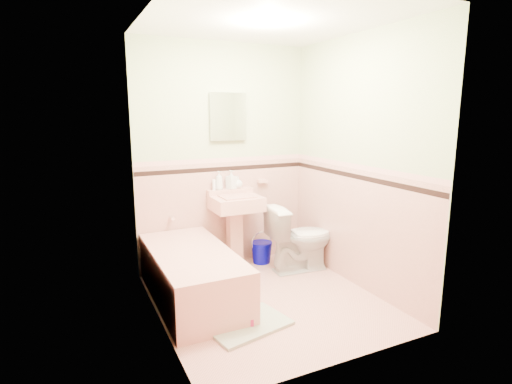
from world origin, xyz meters
name	(u,v)px	position (x,y,z in m)	size (l,w,h in m)	color
floor	(267,300)	(0.00, 0.00, 0.00)	(2.20, 2.20, 0.00)	#DD9F91
ceiling	(269,20)	(0.00, 0.00, 2.50)	(2.20, 2.20, 0.00)	white
wall_back	(224,157)	(0.00, 1.10, 1.25)	(2.50, 2.50, 0.00)	beige
wall_front	(346,190)	(0.00, -1.10, 1.25)	(2.50, 2.50, 0.00)	beige
wall_left	(155,177)	(-1.00, 0.00, 1.25)	(2.50, 2.50, 0.00)	beige
wall_right	(358,163)	(1.00, 0.00, 1.25)	(2.50, 2.50, 0.00)	beige
wainscot_back	(225,213)	(0.00, 1.09, 0.60)	(2.00, 2.00, 0.00)	#E0A496
wainscot_front	(340,284)	(0.00, -1.09, 0.60)	(2.00, 2.00, 0.00)	#E0A496
wainscot_left	(160,255)	(-0.99, 0.00, 0.60)	(2.20, 2.20, 0.00)	#E0A496
wainscot_right	(354,227)	(0.99, 0.00, 0.60)	(2.20, 2.20, 0.00)	#E0A496
accent_back	(224,169)	(0.00, 1.08, 1.12)	(2.00, 2.00, 0.00)	black
accent_front	(343,209)	(0.00, -1.08, 1.12)	(2.00, 2.00, 0.00)	black
accent_left	(158,193)	(-0.98, 0.00, 1.12)	(2.20, 2.20, 0.00)	black
accent_right	(356,176)	(0.98, 0.00, 1.12)	(2.20, 2.20, 0.00)	black
cap_back	(224,160)	(0.00, 1.08, 1.22)	(2.00, 2.00, 0.00)	#DDA199
cap_front	(344,194)	(0.00, -1.08, 1.22)	(2.00, 2.00, 0.00)	#DDA199
cap_left	(157,180)	(-0.98, 0.00, 1.22)	(2.20, 2.20, 0.00)	#DDA199
cap_right	(356,166)	(0.98, 0.00, 1.22)	(2.20, 2.20, 0.00)	#DDA199
bathtub	(192,277)	(-0.63, 0.33, 0.23)	(0.70, 1.50, 0.45)	#D8998B
tub_faucet	(172,217)	(-0.63, 1.05, 0.63)	(0.04, 0.04, 0.12)	silver
sink	(237,233)	(0.05, 0.86, 0.42)	(0.53, 0.48, 0.84)	#D8998B
sink_faucet	(231,184)	(0.05, 1.00, 0.95)	(0.02, 0.02, 0.10)	silver
medicine_cabinet	(228,117)	(0.05, 1.07, 1.70)	(0.42, 0.04, 0.52)	white
soap_dish	(262,181)	(0.47, 1.06, 0.95)	(0.12, 0.07, 0.04)	#D8998B
soap_bottle_left	(219,180)	(-0.08, 1.04, 1.00)	(0.08, 0.08, 0.21)	#B2B2B2
soap_bottle_mid	(231,180)	(0.07, 1.04, 1.00)	(0.09, 0.10, 0.21)	#B2B2B2
soap_bottle_right	(238,182)	(0.15, 1.04, 0.96)	(0.11, 0.11, 0.14)	#B2B2B2
tube	(214,185)	(-0.14, 1.04, 0.95)	(0.04, 0.04, 0.12)	white
toilet	(300,238)	(0.68, 0.53, 0.37)	(0.42, 0.73, 0.75)	white
bucket	(262,252)	(0.39, 0.91, 0.13)	(0.25, 0.25, 0.25)	#020290
bath_mat	(247,324)	(-0.37, -0.35, 0.01)	(0.67, 0.45, 0.03)	#97A88C
shoe	(245,322)	(-0.40, -0.37, 0.06)	(0.15, 0.07, 0.06)	#BF1E59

